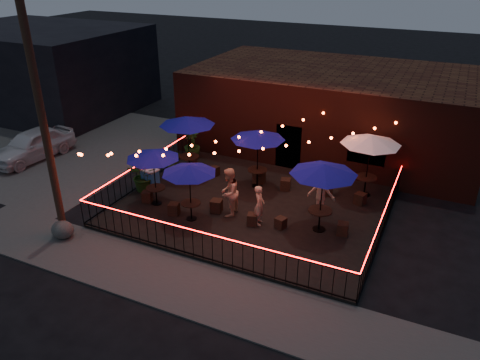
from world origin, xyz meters
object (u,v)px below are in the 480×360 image
(cafe_table_4, at_px, (324,170))
(cafe_table_3, at_px, (258,136))
(utility_pole, at_px, (44,129))
(cafe_table_2, at_px, (189,170))
(cafe_table_5, at_px, (371,140))
(boulder, at_px, (62,230))
(cafe_table_1, at_px, (187,122))
(cafe_table_0, at_px, (153,155))
(cooler, at_px, (150,179))

(cafe_table_4, bearing_deg, cafe_table_3, 146.30)
(utility_pole, xyz_separation_m, cafe_table_2, (3.75, 2.67, -1.83))
(cafe_table_5, bearing_deg, cafe_table_4, -104.98)
(cafe_table_3, height_order, cafe_table_5, cafe_table_5)
(cafe_table_5, bearing_deg, boulder, -139.97)
(cafe_table_4, bearing_deg, utility_pole, -154.33)
(cafe_table_1, bearing_deg, cafe_table_2, -58.36)
(cafe_table_1, distance_m, cafe_table_4, 7.03)
(utility_pole, xyz_separation_m, cafe_table_0, (1.88, 3.12, -1.76))
(utility_pole, relative_size, cafe_table_2, 3.61)
(cafe_table_0, xyz_separation_m, cooler, (-0.95, 0.97, -1.63))
(utility_pole, distance_m, boulder, 3.67)
(utility_pole, bearing_deg, cafe_table_5, 38.81)
(utility_pole, bearing_deg, cafe_table_3, 52.06)
(cafe_table_3, relative_size, boulder, 3.35)
(utility_pole, relative_size, cafe_table_5, 2.70)
(cafe_table_1, distance_m, cafe_table_3, 3.28)
(cafe_table_5, height_order, cooler, cafe_table_5)
(cafe_table_4, bearing_deg, cafe_table_2, -163.89)
(cafe_table_5, distance_m, cooler, 9.11)
(cafe_table_5, bearing_deg, cafe_table_2, -139.07)
(utility_pole, height_order, cafe_table_0, utility_pole)
(cafe_table_5, xyz_separation_m, boulder, (-9.04, -7.59, -2.21))
(cafe_table_0, height_order, cafe_table_3, cafe_table_3)
(cafe_table_4, bearing_deg, boulder, -152.79)
(cafe_table_4, height_order, cafe_table_5, cafe_table_5)
(cooler, bearing_deg, cafe_table_1, 81.87)
(cafe_table_2, relative_size, boulder, 2.57)
(cafe_table_2, bearing_deg, utility_pole, -144.51)
(cooler, xyz_separation_m, boulder, (-0.77, -4.29, -0.27))
(cafe_table_1, height_order, cafe_table_2, cafe_table_1)
(cafe_table_2, xyz_separation_m, cafe_table_5, (5.45, 4.73, 0.37))
(cafe_table_1, xyz_separation_m, cafe_table_2, (2.15, -3.48, -0.43))
(cafe_table_1, bearing_deg, boulder, -102.78)
(cafe_table_3, distance_m, cafe_table_4, 4.10)
(cafe_table_4, bearing_deg, cafe_table_1, 162.01)
(utility_pole, height_order, cafe_table_4, utility_pole)
(utility_pole, xyz_separation_m, cafe_table_1, (1.60, 6.15, -1.40))
(cafe_table_2, distance_m, cafe_table_4, 4.74)
(cafe_table_1, height_order, cooler, cafe_table_1)
(cafe_table_5, relative_size, cooler, 3.26)
(utility_pole, relative_size, cafe_table_1, 2.88)
(cooler, bearing_deg, cafe_table_0, -35.81)
(utility_pole, bearing_deg, cafe_table_1, 75.43)
(cafe_table_5, distance_m, boulder, 12.01)
(cafe_table_3, relative_size, cafe_table_4, 0.95)
(cafe_table_2, distance_m, cafe_table_3, 3.77)
(cafe_table_1, relative_size, cooler, 3.06)
(cafe_table_3, bearing_deg, cafe_table_4, -33.70)
(cafe_table_0, xyz_separation_m, cafe_table_5, (7.32, 4.28, 0.31))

